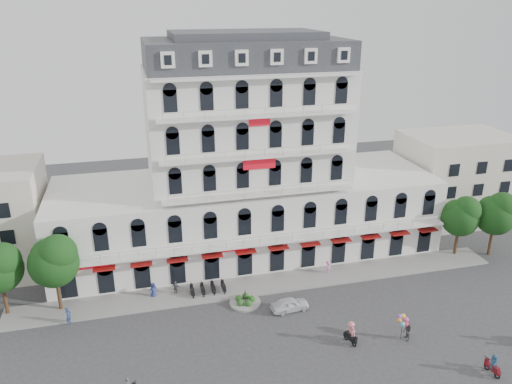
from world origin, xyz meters
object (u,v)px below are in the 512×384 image
object	(u,v)px
balloon_vendor	(406,328)
parked_car	(290,304)
rider_east	(493,365)
rider_center	(351,332)

from	to	relation	value
balloon_vendor	parked_car	bearing A→B (deg)	141.16
rider_east	balloon_vendor	size ratio (longest dim) A/B	0.79
rider_center	parked_car	bearing A→B (deg)	-165.20
parked_car	balloon_vendor	world-z (taller)	balloon_vendor
parked_car	rider_east	xyz separation A→B (m)	(13.37, -12.76, 0.27)
parked_car	balloon_vendor	xyz separation A→B (m)	(8.70, -7.00, 0.60)
parked_car	balloon_vendor	size ratio (longest dim) A/B	1.57
rider_center	balloon_vendor	world-z (taller)	balloon_vendor
parked_car	rider_center	distance (m)	7.23
balloon_vendor	rider_east	bearing A→B (deg)	-50.96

